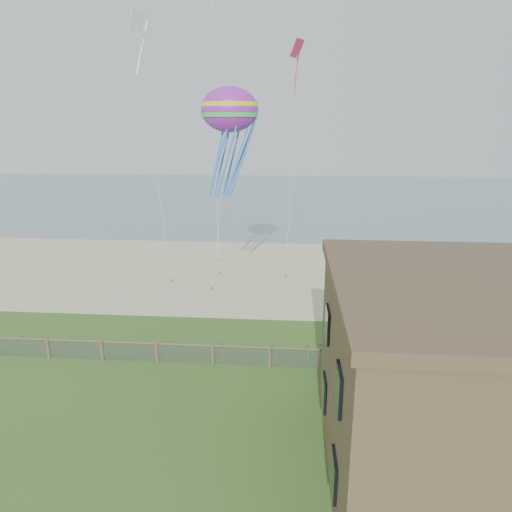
# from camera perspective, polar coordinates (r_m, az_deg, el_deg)

# --- Properties ---
(ground) EXTENTS (160.00, 160.00, 0.00)m
(ground) POSITION_cam_1_polar(r_m,az_deg,el_deg) (19.99, -8.50, -21.75)
(ground) COLOR #375B1F
(ground) RESTS_ON ground
(sand_beach) EXTENTS (72.00, 20.00, 0.02)m
(sand_beach) POSITION_cam_1_polar(r_m,az_deg,el_deg) (39.47, -1.48, -1.93)
(sand_beach) COLOR #BDB289
(sand_beach) RESTS_ON ground
(ocean) EXTENTS (160.00, 68.00, 0.02)m
(ocean) POSITION_cam_1_polar(r_m,az_deg,el_deg) (82.34, 1.70, 7.54)
(ocean) COLOR slate
(ocean) RESTS_ON ground
(chainlink_fence) EXTENTS (36.20, 0.20, 1.25)m
(chainlink_fence) POSITION_cam_1_polar(r_m,az_deg,el_deg) (24.62, -5.42, -12.24)
(chainlink_fence) COLOR brown
(chainlink_fence) RESTS_ON ground
(motel_deck) EXTENTS (15.00, 2.00, 0.50)m
(motel_deck) POSITION_cam_1_polar(r_m,az_deg,el_deg) (25.26, 25.64, -13.90)
(motel_deck) COLOR brown
(motel_deck) RESTS_ON ground
(picnic_table) EXTENTS (2.27, 1.90, 0.84)m
(picnic_table) POSITION_cam_1_polar(r_m,az_deg,el_deg) (20.23, 17.31, -20.36)
(picnic_table) COLOR brown
(picnic_table) RESTS_ON ground
(octopus_kite) EXTENTS (3.82, 2.88, 7.38)m
(octopus_kite) POSITION_cam_1_polar(r_m,az_deg,el_deg) (29.89, -3.28, 14.16)
(octopus_kite) COLOR #DF235F
(kite_white) EXTENTS (2.27, 2.08, 3.09)m
(kite_white) POSITION_cam_1_polar(r_m,az_deg,el_deg) (32.13, -14.53, 24.95)
(kite_white) COLOR white
(kite_red) EXTENTS (2.06, 1.89, 2.57)m
(kite_red) POSITION_cam_1_polar(r_m,az_deg,el_deg) (32.25, 5.13, 23.29)
(kite_red) COLOR #D52546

